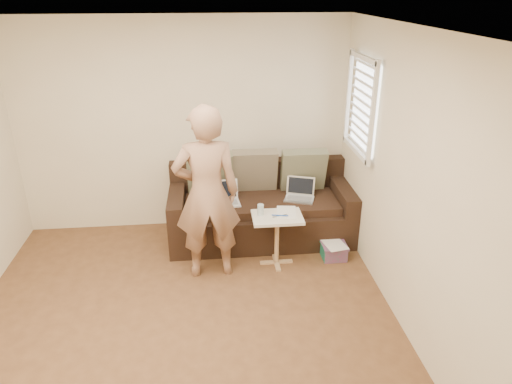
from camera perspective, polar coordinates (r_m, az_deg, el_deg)
floor at (r=4.40m, az=-8.90°, el=-17.40°), size 4.50×4.50×0.00m
ceiling at (r=3.32m, az=-11.88°, el=18.57°), size 4.50×4.50×0.00m
wall_back at (r=5.78m, az=-8.89°, el=7.81°), size 4.00×0.00×4.00m
wall_right at (r=4.04m, az=19.40°, el=-0.60°), size 0.00×4.50×4.50m
window_blinds at (r=5.21m, az=12.77°, el=10.28°), size 0.12×0.88×1.08m
sofa at (r=5.67m, az=0.61°, el=-1.69°), size 2.20×0.95×0.85m
pillow_left at (r=5.71m, az=-5.65°, el=2.35°), size 0.55×0.29×0.57m
pillow_mid at (r=5.75m, az=-0.16°, el=2.64°), size 0.55×0.27×0.57m
pillow_right at (r=5.79m, az=5.82°, el=2.68°), size 0.55×0.28×0.57m
laptop_silver at (r=5.63m, az=5.30°, el=-0.94°), size 0.41×0.35×0.23m
laptop_white at (r=5.51m, az=-3.84°, el=-1.49°), size 0.38×0.29×0.26m
person at (r=4.77m, az=-6.05°, el=-0.24°), size 0.72×0.51×1.88m
side_table at (r=5.20m, az=2.56°, el=-5.87°), size 0.54×0.38×0.60m
drinking_glass at (r=5.05m, az=0.56°, el=-2.18°), size 0.07×0.07×0.12m
scissors at (r=5.04m, az=2.96°, el=-2.90°), size 0.19×0.12×0.02m
paper_on_table at (r=5.14m, az=3.75°, el=-2.44°), size 0.25×0.33×0.00m
striped_box at (r=5.47m, az=9.47°, el=-7.06°), size 0.29×0.29×0.18m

